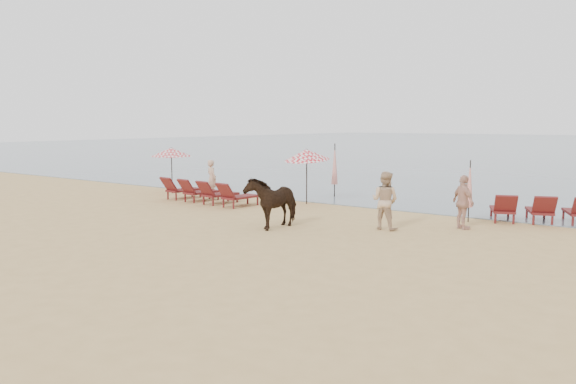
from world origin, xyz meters
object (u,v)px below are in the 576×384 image
Objects in this scene: cow at (273,201)px; beachgoer_right_b at (463,202)px; umbrella_open_left_b at (307,155)px; beachgoer_right_a at (385,200)px; umbrella_closed_right at (470,184)px; lounger_cluster_left at (207,192)px; umbrella_open_left_a at (171,152)px; lounger_cluster_right at (541,209)px; beachgoer_left at (212,179)px; umbrella_closed_left at (335,164)px.

cow is 5.66m from beachgoer_right_b.
beachgoer_right_a is at bearing -41.16° from umbrella_open_left_b.
beachgoer_right_a is at bearing -121.47° from umbrella_closed_right.
lounger_cluster_left is 2.25× the size of cow.
umbrella_open_left_a is at bearing 155.21° from cow.
lounger_cluster_right is at bearing 30.05° from umbrella_closed_right.
lounger_cluster_left is 2.12× the size of umbrella_closed_right.
beachgoer_right_b is (13.42, -0.94, -1.03)m from umbrella_open_left_a.
beachgoer_left is (-10.70, -0.41, -0.42)m from umbrella_closed_right.
lounger_cluster_left is at bearing -126.58° from umbrella_closed_left.
beachgoer_left is (-0.91, 1.28, 0.35)m from lounger_cluster_left.
lounger_cluster_right is (11.70, 2.79, -0.01)m from lounger_cluster_left.
umbrella_open_left_a reaches higher than lounger_cluster_left.
lounger_cluster_right is 1.78× the size of cow.
cow is (8.62, -3.94, -1.06)m from umbrella_open_left_a.
umbrella_open_left_a is 1.04× the size of umbrella_closed_right.
umbrella_closed_left reaches higher than cow.
cow reaches higher than lounger_cluster_right.
lounger_cluster_left is at bearing 146.56° from beachgoer_left.
beachgoer_right_a is at bearing 73.47° from beachgoer_right_b.
umbrella_open_left_b is 6.93m from beachgoer_right_b.
beachgoer_right_a reaches higher than cow.
beachgoer_right_b is at bearing -143.62° from beachgoer_right_a.
beachgoer_left reaches higher than lounger_cluster_right.
beachgoer_left is (2.47, -0.05, -1.04)m from umbrella_open_left_a.
umbrella_closed_left is 1.15× the size of umbrella_closed_right.
umbrella_open_left_a is (-15.09, -1.46, 1.40)m from lounger_cluster_right.
umbrella_open_left_b reaches higher than beachgoer_left.
beachgoer_left is (-4.30, -0.74, -1.12)m from umbrella_open_left_b.
umbrella_closed_right is (6.55, -2.69, -0.19)m from umbrella_closed_left.
beachgoer_left is 10.98m from beachgoer_right_b.
umbrella_open_left_a is at bearing -178.45° from umbrella_closed_right.
cow is at bearing -136.63° from umbrella_closed_right.
umbrella_open_left_a is 13.19m from umbrella_closed_right.
beachgoer_right_b reaches higher than lounger_cluster_right.
beachgoer_right_b is at bearing -30.40° from umbrella_closed_left.
lounger_cluster_right is 2.04× the size of beachgoer_right_b.
umbrella_open_left_b is 5.73m from beachgoer_right_a.
umbrella_open_left_a is 9.54m from cow.
umbrella_closed_left reaches higher than beachgoer_left.
lounger_cluster_right is 1.61× the size of umbrella_open_left_a.
cow is 1.08× the size of beachgoer_right_a.
umbrella_open_left_b is 6.45m from umbrella_closed_right.
umbrella_closed_right is at bearing 15.24° from lounger_cluster_left.
umbrella_open_left_a is 1.29× the size of beachgoer_left.
lounger_cluster_left is at bearing 39.54° from beachgoer_right_b.
lounger_cluster_right is at bearing -87.48° from beachgoer_right_b.
umbrella_closed_left is 7.29m from cow.
beachgoer_right_b is at bearing -22.77° from umbrella_open_left_b.
umbrella_open_left_a reaches higher than umbrella_closed_right.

